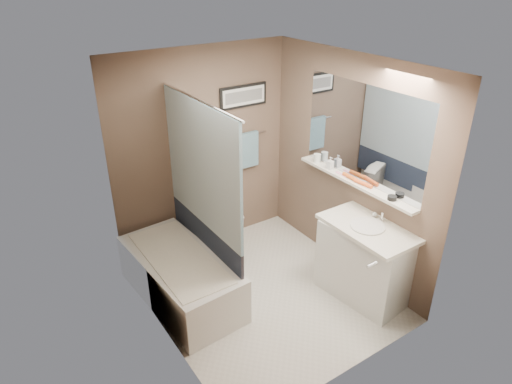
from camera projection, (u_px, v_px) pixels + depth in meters
ground at (264, 293)px, 4.87m from camera, size 2.50×2.50×0.00m
ceiling at (266, 67)px, 3.79m from camera, size 2.20×2.50×0.04m
wall_back at (204, 153)px, 5.24m from camera, size 2.20×0.04×2.40m
wall_front at (358, 255)px, 3.42m from camera, size 2.20×0.04×2.40m
wall_left at (158, 226)px, 3.79m from camera, size 0.04×2.50×2.40m
wall_right at (348, 168)px, 4.87m from camera, size 0.04×2.50×2.40m
tile_surround at (138, 222)px, 4.25m from camera, size 0.02×1.55×2.00m
curtain_rod at (198, 100)px, 4.12m from camera, size 0.02×1.55×0.02m
curtain_upper at (202, 166)px, 4.41m from camera, size 0.03×1.45×1.28m
curtain_lower at (206, 237)px, 4.78m from camera, size 0.03×1.45×0.36m
mirror at (363, 134)px, 4.57m from camera, size 0.02×1.60×1.00m
shelf at (354, 182)px, 4.78m from camera, size 0.12×1.60×0.03m
towel_bar at (245, 136)px, 5.46m from camera, size 0.60×0.02×0.02m
towel at (246, 150)px, 5.52m from camera, size 0.34×0.05×0.44m
art_frame at (243, 96)px, 5.25m from camera, size 0.62×0.02×0.26m
art_mat at (244, 96)px, 5.24m from camera, size 0.56×0.00×0.20m
art_image at (244, 96)px, 5.24m from camera, size 0.50×0.00×0.13m
door at (405, 255)px, 3.77m from camera, size 0.80×0.02×2.00m
door_handle at (372, 265)px, 3.65m from camera, size 0.10×0.02×0.02m
bathtub at (181, 278)px, 4.70m from camera, size 0.80×1.54×0.50m
tub_rim at (179, 258)px, 4.59m from camera, size 0.56×1.36×0.02m
toilet at (222, 229)px, 5.37m from camera, size 0.62×0.79×0.71m
vanity at (364, 263)px, 4.68m from camera, size 0.60×0.95×0.80m
countertop at (368, 228)px, 4.49m from camera, size 0.54×0.96×0.04m
sink_basin at (368, 226)px, 4.47m from camera, size 0.34×0.34×0.01m
faucet_spout at (382, 217)px, 4.55m from camera, size 0.02×0.02×0.10m
faucet_knob at (375, 214)px, 4.63m from camera, size 0.05×0.05×0.05m
candle_bowl_near at (392, 198)px, 4.38m from camera, size 0.09×0.09×0.04m
hair_brush_front at (363, 183)px, 4.67m from camera, size 0.07×0.22×0.04m
hair_brush_back at (350, 177)px, 4.80m from camera, size 0.05×0.22×0.04m
pink_comb at (341, 174)px, 4.91m from camera, size 0.03×0.16×0.01m
glass_jar at (317, 158)px, 5.19m from camera, size 0.08×0.08×0.10m
soap_bottle at (330, 163)px, 5.02m from camera, size 0.07×0.07×0.14m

